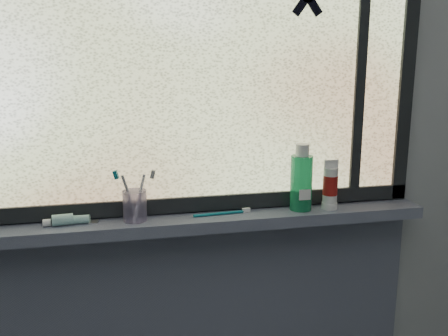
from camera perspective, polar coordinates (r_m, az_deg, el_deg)
name	(u,v)px	position (r m, az deg, el deg)	size (l,w,h in m)	color
wall_back	(185,143)	(1.65, -4.53, 2.81)	(3.00, 0.01, 2.50)	#9EA3A8
windowsill	(189,223)	(1.65, -4.02, -6.24)	(1.62, 0.14, 0.04)	slate
window_pane	(184,57)	(1.61, -4.59, 12.55)	(1.50, 0.01, 1.00)	silver
frame_bottom	(187,204)	(1.67, -4.28, -4.10)	(1.60, 0.03, 0.05)	black
frame_right	(407,57)	(1.87, 20.22, 11.86)	(0.05, 0.03, 1.10)	black
frame_mullion	(361,57)	(1.78, 15.35, 12.18)	(0.04, 0.03, 1.00)	black
toothpaste_tube	(70,219)	(1.63, -17.22, -5.62)	(0.20, 0.04, 0.04)	white
toothbrush_cup	(135,206)	(1.61, -10.15, -4.25)	(0.08, 0.08, 0.10)	#9D91C0
toothbrush_lying	(219,213)	(1.65, -0.61, -5.16)	(0.21, 0.02, 0.01)	#0D6F7D
mouthwash_bottle	(301,177)	(1.70, 8.84, -1.05)	(0.07, 0.07, 0.19)	#20A865
cream_tube	(330,183)	(1.73, 12.06, -1.68)	(0.05, 0.05, 0.12)	silver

